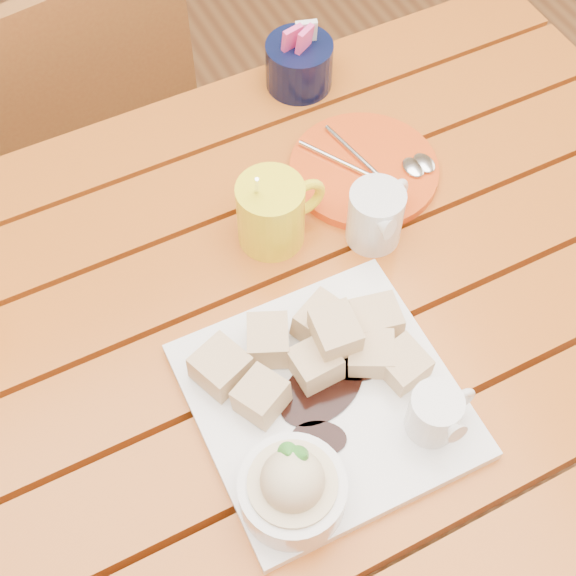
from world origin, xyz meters
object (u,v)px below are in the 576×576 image
dessert_plate (322,412)px  orange_saucer (365,169)px  coffee_mug_right (273,212)px  chair_far (75,138)px  table (278,368)px

dessert_plate → orange_saucer: dessert_plate is taller
coffee_mug_right → chair_far: 0.65m
table → orange_saucer: orange_saucer is taller
orange_saucer → chair_far: bearing=119.2°
dessert_plate → chair_far: size_ratio=0.32×
dessert_plate → chair_far: (-0.07, 0.79, -0.31)m
coffee_mug_right → orange_saucer: coffee_mug_right is taller
table → coffee_mug_right: 0.20m
table → chair_far: chair_far is taller
coffee_mug_right → chair_far: (-0.14, 0.55, -0.33)m
coffee_mug_right → table: bearing=-117.8°
chair_far → table: bearing=89.2°
coffee_mug_right → chair_far: size_ratio=0.16×
table → orange_saucer: 0.28m
dessert_plate → coffee_mug_right: coffee_mug_right is taller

